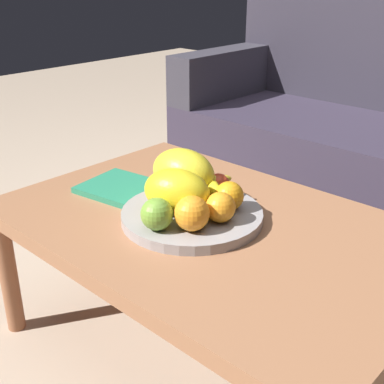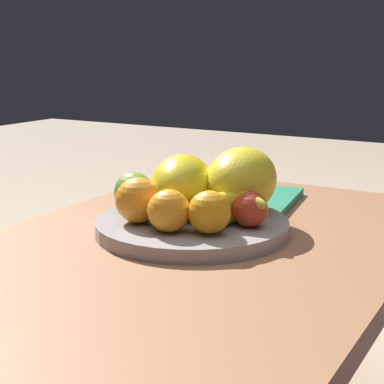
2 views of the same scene
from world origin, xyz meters
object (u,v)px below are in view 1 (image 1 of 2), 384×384
Objects in this scene: apple_front at (218,185)px; orange_back at (220,207)px; melon_large_front at (177,192)px; banana_bunch at (207,189)px; melon_smaller_beside at (183,172)px; coffee_table at (211,237)px; orange_front at (229,196)px; apple_right at (157,214)px; fruit_bowl at (192,215)px; orange_left at (192,213)px; magazine at (128,190)px.

orange_back is at bearing -47.82° from apple_front.
melon_large_front is 1.00× the size of banana_bunch.
melon_smaller_beside is at bearing -144.95° from apple_front.
orange_back is at bearing -26.04° from coffee_table.
orange_front is 0.20m from apple_right.
fruit_bowl is at bearing -145.90° from coffee_table.
fruit_bowl is 4.65× the size of apple_right.
apple_right reaches higher than apple_front.
coffee_table is 0.15m from orange_left.
orange_front reaches higher than coffee_table.
orange_back is at bearing 19.38° from melon_large_front.
coffee_table is at bearing 104.85° from orange_left.
melon_large_front is 0.24m from magazine.
orange_left reaches higher than fruit_bowl.
orange_left is 0.19m from apple_front.
fruit_bowl is 0.12m from apple_front.
coffee_table is at bearing -3.78° from magazine.
melon_smaller_beside is at bearing 10.20° from magazine.
orange_front is 1.00× the size of orange_back.
orange_left is 1.08× the size of apple_right.
melon_large_front is at bearing -54.22° from melon_smaller_beside.
orange_left reaches higher than banana_bunch.
melon_smaller_beside reaches higher than melon_large_front.
magazine is at bearing -179.43° from orange_back.
apple_right reaches higher than orange_front.
fruit_bowl is at bearing -176.86° from orange_back.
melon_large_front is 0.66× the size of magazine.
orange_back is 0.44× the size of banana_bunch.
magazine is (-0.28, -0.03, 0.05)m from coffee_table.
apple_right is 0.19m from banana_bunch.
coffee_table is at bearing 77.17° from apple_right.
orange_front is (0.14, 0.01, -0.03)m from melon_smaller_beside.
coffee_table is 14.58× the size of orange_front.
apple_front reaches higher than fruit_bowl.
melon_smaller_beside is 0.08m from banana_bunch.
apple_front and banana_bunch have the same top height.
melon_large_front is 0.13m from orange_front.
magazine is at bearing -174.87° from coffee_table.
banana_bunch is (-0.01, -0.04, -0.00)m from apple_front.
orange_back reaches higher than apple_front.
fruit_bowl is 0.08m from banana_bunch.
banana_bunch is at bearing 141.52° from coffee_table.
apple_right is (0.01, -0.12, 0.05)m from fruit_bowl.
orange_front is 0.44× the size of banana_bunch.
apple_front is (-0.07, 0.04, -0.01)m from orange_front.
melon_large_front is at bearing -128.59° from orange_front.
apple_front is (0.01, 0.14, -0.02)m from melon_large_front.
coffee_table is 0.07m from fruit_bowl.
coffee_table is at bearing -38.48° from banana_bunch.
banana_bunch is at bearing 7.78° from magazine.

